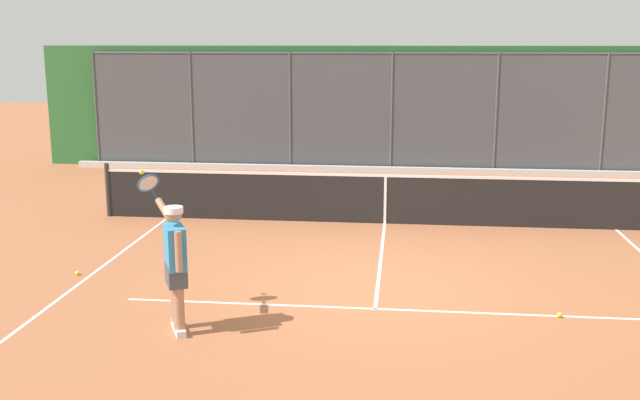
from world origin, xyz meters
The scene contains 7 objects.
ground_plane centered at (0.00, 0.00, 0.00)m, with size 60.00×60.00×0.00m, color #A8603D.
court_line_markings centered at (0.00, 1.22, 0.00)m, with size 8.64×8.51×0.01m.
fence_backdrop centered at (0.00, -10.33, 1.64)m, with size 19.31×1.37×3.31m.
tennis_net centered at (0.00, -3.85, 0.49)m, with size 11.10×0.09×1.07m.
tennis_player centered at (2.35, 1.84, 0.89)m, with size 0.88×1.11×1.84m.
tennis_ball_mid_court centered at (-2.34, 0.86, 0.03)m, with size 0.07×0.07×0.07m, color #CCDB33.
tennis_ball_by_sideline centered at (4.50, -0.11, 0.03)m, with size 0.07×0.07×0.07m, color #D6E042.
Camera 1 is at (-0.30, 9.99, 3.43)m, focal length 41.45 mm.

